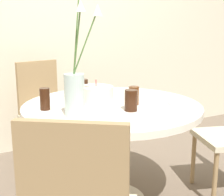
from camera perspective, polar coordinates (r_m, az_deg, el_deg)
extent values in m
cube|color=beige|center=(3.16, -11.25, 14.60)|extent=(8.00, 0.05, 2.60)
cylinder|color=silver|center=(2.02, 0.00, -1.66)|extent=(1.15, 1.15, 0.04)
cylinder|color=#B7AD99|center=(2.13, 0.00, -10.51)|extent=(0.12, 0.12, 0.64)
cube|color=beige|center=(2.76, -11.41, -3.62)|extent=(0.48, 0.48, 0.04)
cube|color=#997A51|center=(2.85, -13.42, 2.02)|extent=(0.38, 0.12, 0.46)
cylinder|color=#997A51|center=(2.61, -12.63, -9.77)|extent=(0.03, 0.03, 0.40)
cylinder|color=#997A51|center=(2.77, -6.37, -8.17)|extent=(0.03, 0.03, 0.40)
cylinder|color=#997A51|center=(2.90, -15.83, -7.64)|extent=(0.03, 0.03, 0.40)
cylinder|color=#997A51|center=(3.04, -10.00, -6.34)|extent=(0.03, 0.03, 0.40)
cube|color=#997A51|center=(1.09, -7.30, -15.94)|extent=(0.33, 0.25, 0.46)
cylinder|color=#997A51|center=(2.52, 14.66, -10.70)|extent=(0.03, 0.03, 0.40)
cylinder|color=#997A51|center=(2.25, 18.30, -13.98)|extent=(0.03, 0.03, 0.40)
cylinder|color=white|center=(2.04, -2.91, 0.64)|extent=(0.22, 0.22, 0.11)
cylinder|color=#E54C4C|center=(2.03, -2.94, 2.75)|extent=(0.01, 0.01, 0.04)
cylinder|color=#B2C6C1|center=(1.74, -6.89, 0.56)|extent=(0.11, 0.11, 0.24)
cylinder|color=#4C7538|center=(1.73, -6.44, 12.96)|extent=(0.07, 0.04, 0.51)
cylinder|color=#4C7538|center=(1.67, -6.40, 10.25)|extent=(0.02, 0.09, 0.36)
cone|color=silver|center=(1.64, -5.76, 16.42)|extent=(0.05, 0.05, 0.06)
cylinder|color=#4C7538|center=(1.71, -4.88, 10.07)|extent=(0.13, 0.05, 0.34)
cone|color=silver|center=(1.71, -2.67, 15.76)|extent=(0.06, 0.06, 0.06)
cylinder|color=silver|center=(2.06, 12.47, -0.95)|extent=(0.17, 0.17, 0.01)
cylinder|color=#33190C|center=(1.84, 3.48, -0.44)|extent=(0.08, 0.08, 0.13)
cylinder|color=#33190C|center=(1.90, -12.17, -0.18)|extent=(0.06, 0.06, 0.13)
cylinder|color=black|center=(1.88, -7.44, -0.58)|extent=(0.06, 0.06, 0.10)
cylinder|color=#33190C|center=(2.21, -5.23, 1.80)|extent=(0.06, 0.06, 0.13)
cylinder|color=#51280F|center=(1.99, 4.01, 0.44)|extent=(0.07, 0.07, 0.12)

